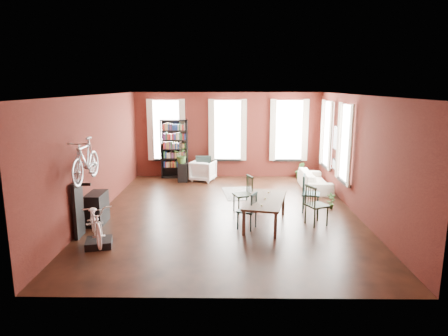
{
  "coord_description": "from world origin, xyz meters",
  "views": [
    {
      "loc": [
        0.05,
        -10.51,
        3.44
      ],
      "look_at": [
        -0.09,
        0.6,
        1.14
      ],
      "focal_mm": 32.0,
      "sensor_mm": 36.0,
      "label": 1
    }
  ],
  "objects_px": {
    "dining_chair_c": "(317,205)",
    "bike_trainer": "(99,243)",
    "cream_sofa": "(315,177)",
    "console_table": "(97,208)",
    "bicycle_floor": "(95,203)",
    "dining_table": "(265,212)",
    "white_armchair": "(203,170)",
    "dining_chair_d": "(311,194)",
    "bookshelf": "(174,149)",
    "dining_chair_a": "(247,211)",
    "dining_chair_b": "(243,194)",
    "plant_stand": "(183,173)"
  },
  "relations": [
    {
      "from": "dining_chair_c",
      "to": "bookshelf",
      "type": "bearing_deg",
      "value": 14.89
    },
    {
      "from": "dining_chair_c",
      "to": "bike_trainer",
      "type": "bearing_deg",
      "value": 81.87
    },
    {
      "from": "dining_chair_c",
      "to": "bike_trainer",
      "type": "distance_m",
      "value": 5.25
    },
    {
      "from": "bicycle_floor",
      "to": "console_table",
      "type": "bearing_deg",
      "value": 82.76
    },
    {
      "from": "console_table",
      "to": "bicycle_floor",
      "type": "xyz_separation_m",
      "value": [
        0.48,
        -1.5,
        0.59
      ]
    },
    {
      "from": "bicycle_floor",
      "to": "bike_trainer",
      "type": "bearing_deg",
      "value": 22.97
    },
    {
      "from": "dining_chair_a",
      "to": "bike_trainer",
      "type": "bearing_deg",
      "value": -45.74
    },
    {
      "from": "dining_chair_a",
      "to": "bicycle_floor",
      "type": "height_order",
      "value": "bicycle_floor"
    },
    {
      "from": "dining_chair_c",
      "to": "cream_sofa",
      "type": "bearing_deg",
      "value": -35.52
    },
    {
      "from": "dining_chair_a",
      "to": "bookshelf",
      "type": "xyz_separation_m",
      "value": [
        -2.49,
        5.51,
        0.65
      ]
    },
    {
      "from": "dining_chair_d",
      "to": "bookshelf",
      "type": "distance_m",
      "value": 6.03
    },
    {
      "from": "white_armchair",
      "to": "console_table",
      "type": "distance_m",
      "value": 5.25
    },
    {
      "from": "dining_chair_c",
      "to": "dining_chair_a",
      "type": "bearing_deg",
      "value": 75.07
    },
    {
      "from": "dining_chair_c",
      "to": "dining_chair_d",
      "type": "height_order",
      "value": "dining_chair_d"
    },
    {
      "from": "white_armchair",
      "to": "dining_table",
      "type": "bearing_deg",
      "value": 128.53
    },
    {
      "from": "console_table",
      "to": "dining_chair_d",
      "type": "bearing_deg",
      "value": 10.36
    },
    {
      "from": "dining_chair_b",
      "to": "plant_stand",
      "type": "xyz_separation_m",
      "value": [
        -2.06,
        3.55,
        -0.17
      ]
    },
    {
      "from": "white_armchair",
      "to": "cream_sofa",
      "type": "height_order",
      "value": "white_armchair"
    },
    {
      "from": "cream_sofa",
      "to": "bike_trainer",
      "type": "relative_size",
      "value": 3.83
    },
    {
      "from": "dining_chair_c",
      "to": "cream_sofa",
      "type": "distance_m",
      "value": 3.59
    },
    {
      "from": "dining_chair_a",
      "to": "cream_sofa",
      "type": "height_order",
      "value": "dining_chair_a"
    },
    {
      "from": "plant_stand",
      "to": "cream_sofa",
      "type": "bearing_deg",
      "value": -12.49
    },
    {
      "from": "cream_sofa",
      "to": "plant_stand",
      "type": "bearing_deg",
      "value": 77.51
    },
    {
      "from": "white_armchair",
      "to": "bookshelf",
      "type": "bearing_deg",
      "value": -8.47
    },
    {
      "from": "dining_chair_d",
      "to": "dining_chair_b",
      "type": "bearing_deg",
      "value": 106.2
    },
    {
      "from": "dining_chair_a",
      "to": "bookshelf",
      "type": "relative_size",
      "value": 0.41
    },
    {
      "from": "dining_chair_c",
      "to": "dining_chair_d",
      "type": "relative_size",
      "value": 0.99
    },
    {
      "from": "dining_chair_c",
      "to": "white_armchair",
      "type": "height_order",
      "value": "dining_chair_c"
    },
    {
      "from": "bookshelf",
      "to": "bike_trainer",
      "type": "xyz_separation_m",
      "value": [
        -0.78,
        -6.67,
        -1.02
      ]
    },
    {
      "from": "dining_chair_d",
      "to": "bike_trainer",
      "type": "bearing_deg",
      "value": 130.55
    },
    {
      "from": "dining_chair_a",
      "to": "dining_chair_d",
      "type": "xyz_separation_m",
      "value": [
        1.82,
        1.33,
        0.06
      ]
    },
    {
      "from": "bike_trainer",
      "to": "dining_chair_a",
      "type": "bearing_deg",
      "value": 19.64
    },
    {
      "from": "dining_chair_a",
      "to": "dining_chair_d",
      "type": "height_order",
      "value": "dining_chair_d"
    },
    {
      "from": "plant_stand",
      "to": "dining_table",
      "type": "bearing_deg",
      "value": -60.21
    },
    {
      "from": "white_armchair",
      "to": "bicycle_floor",
      "type": "bearing_deg",
      "value": 89.71
    },
    {
      "from": "white_armchair",
      "to": "console_table",
      "type": "bearing_deg",
      "value": 79.85
    },
    {
      "from": "dining_chair_a",
      "to": "dining_chair_c",
      "type": "distance_m",
      "value": 1.78
    },
    {
      "from": "dining_chair_d",
      "to": "cream_sofa",
      "type": "bearing_deg",
      "value": 0.06
    },
    {
      "from": "dining_table",
      "to": "white_armchair",
      "type": "xyz_separation_m",
      "value": [
        -1.86,
        4.68,
        0.08
      ]
    },
    {
      "from": "dining_table",
      "to": "plant_stand",
      "type": "distance_m",
      "value": 5.21
    },
    {
      "from": "dining_chair_b",
      "to": "dining_chair_a",
      "type": "bearing_deg",
      "value": -16.85
    },
    {
      "from": "cream_sofa",
      "to": "dining_table",
      "type": "bearing_deg",
      "value": 150.48
    },
    {
      "from": "dining_chair_d",
      "to": "console_table",
      "type": "height_order",
      "value": "dining_chair_d"
    },
    {
      "from": "dining_table",
      "to": "cream_sofa",
      "type": "distance_m",
      "value": 4.03
    },
    {
      "from": "console_table",
      "to": "bookshelf",
      "type": "bearing_deg",
      "value": 76.17
    },
    {
      "from": "bike_trainer",
      "to": "console_table",
      "type": "height_order",
      "value": "console_table"
    },
    {
      "from": "white_armchair",
      "to": "plant_stand",
      "type": "xyz_separation_m",
      "value": [
        -0.72,
        -0.17,
        -0.07
      ]
    },
    {
      "from": "dining_chair_c",
      "to": "plant_stand",
      "type": "distance_m",
      "value": 5.96
    },
    {
      "from": "dining_chair_a",
      "to": "dining_table",
      "type": "bearing_deg",
      "value": 147.13
    },
    {
      "from": "dining_chair_c",
      "to": "bike_trainer",
      "type": "xyz_separation_m",
      "value": [
        -5.03,
        -1.46,
        -0.43
      ]
    }
  ]
}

